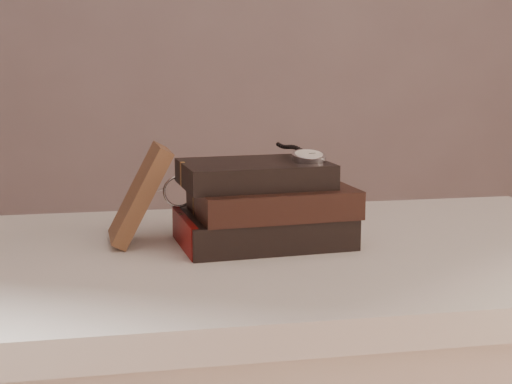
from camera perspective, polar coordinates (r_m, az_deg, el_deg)
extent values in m
cube|color=silver|center=(1.08, 2.66, -5.16)|extent=(1.00, 0.60, 0.04)
cube|color=white|center=(1.10, 2.63, -8.18)|extent=(0.88, 0.49, 0.08)
cube|color=black|center=(1.09, 0.52, -2.72)|extent=(0.25, 0.18, 0.04)
cube|color=beige|center=(1.09, 0.66, -2.71)|extent=(0.24, 0.17, 0.03)
cube|color=gold|center=(1.09, -5.63, -2.80)|extent=(0.01, 0.01, 0.04)
cube|color=maroon|center=(1.07, -5.35, -3.08)|extent=(0.02, 0.15, 0.04)
cube|color=black|center=(1.08, 1.23, -0.62)|extent=(0.23, 0.17, 0.04)
cube|color=beige|center=(1.08, 1.38, -0.62)|extent=(0.22, 0.16, 0.03)
cube|color=gold|center=(1.08, -4.58, -0.69)|extent=(0.01, 0.01, 0.04)
cube|color=black|center=(1.08, -0.12, 1.39)|extent=(0.22, 0.16, 0.03)
cube|color=beige|center=(1.08, 0.03, 1.40)|extent=(0.21, 0.15, 0.03)
cube|color=gold|center=(1.08, -5.51, 1.33)|extent=(0.01, 0.01, 0.03)
cube|color=#482C1C|center=(1.09, -8.68, -0.17)|extent=(0.09, 0.10, 0.14)
cylinder|color=silver|center=(1.08, 3.98, 2.61)|extent=(0.05, 0.05, 0.02)
cylinder|color=white|center=(1.08, 3.99, 2.84)|extent=(0.04, 0.04, 0.01)
torus|color=silver|center=(1.08, 3.99, 2.82)|extent=(0.05, 0.05, 0.01)
cylinder|color=silver|center=(1.11, 3.49, 2.80)|extent=(0.01, 0.01, 0.01)
cube|color=black|center=(1.08, 3.88, 2.93)|extent=(0.00, 0.01, 0.00)
cube|color=black|center=(1.08, 4.23, 2.90)|extent=(0.01, 0.00, 0.00)
sphere|color=black|center=(1.11, 3.39, 3.13)|extent=(0.01, 0.01, 0.01)
sphere|color=black|center=(1.12, 3.21, 3.24)|extent=(0.01, 0.01, 0.01)
sphere|color=black|center=(1.13, 3.03, 3.33)|extent=(0.01, 0.01, 0.01)
sphere|color=black|center=(1.14, 2.85, 3.38)|extent=(0.01, 0.01, 0.01)
sphere|color=black|center=(1.14, 2.68, 3.40)|extent=(0.01, 0.01, 0.01)
sphere|color=black|center=(1.15, 2.50, 3.40)|extent=(0.01, 0.01, 0.01)
sphere|color=black|center=(1.16, 2.33, 3.39)|extent=(0.01, 0.01, 0.01)
sphere|color=black|center=(1.17, 2.16, 3.39)|extent=(0.01, 0.01, 0.01)
sphere|color=black|center=(1.18, 2.00, 3.43)|extent=(0.01, 0.01, 0.01)
sphere|color=black|center=(1.18, 1.84, 3.50)|extent=(0.01, 0.01, 0.01)
sphere|color=black|center=(1.19, 1.67, 3.59)|extent=(0.01, 0.01, 0.01)
torus|color=silver|center=(1.13, -5.82, 0.02)|extent=(0.05, 0.02, 0.05)
torus|color=silver|center=(1.14, -3.30, 0.14)|extent=(0.05, 0.02, 0.05)
cylinder|color=silver|center=(1.13, -4.56, 0.23)|extent=(0.01, 0.00, 0.00)
cylinder|color=silver|center=(1.18, -7.30, 0.13)|extent=(0.01, 0.11, 0.03)
cylinder|color=silver|center=(1.20, -2.85, 0.35)|extent=(0.01, 0.11, 0.03)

